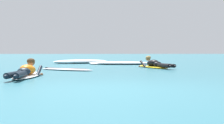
{
  "coord_description": "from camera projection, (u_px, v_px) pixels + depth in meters",
  "views": [
    {
      "loc": [
        -0.16,
        -5.66,
        0.69
      ],
      "look_at": [
        0.35,
        5.08,
        0.32
      ],
      "focal_mm": 51.3,
      "sensor_mm": 36.0,
      "label": 1
    }
  ],
  "objects": [
    {
      "name": "ground_plane",
      "position": [
        100.0,
        65.0,
        15.66
      ],
      "size": [
        120.0,
        120.0,
        0.0
      ],
      "primitive_type": "plane",
      "color": "#2D6B7A"
    },
    {
      "name": "surfer_near",
      "position": [
        26.0,
        72.0,
        8.28
      ],
      "size": [
        0.61,
        2.63,
        0.54
      ],
      "color": "white",
      "rests_on": "ground"
    },
    {
      "name": "whitewater_back",
      "position": [
        119.0,
        63.0,
        16.33
      ],
      "size": [
        3.23,
        1.36,
        0.16
      ],
      "color": "white",
      "rests_on": "ground"
    },
    {
      "name": "whitewater_front",
      "position": [
        81.0,
        62.0,
        17.6
      ],
      "size": [
        3.21,
        1.91,
        0.22
      ],
      "color": "white",
      "rests_on": "ground"
    },
    {
      "name": "drifting_surfboard",
      "position": [
        66.0,
        69.0,
        11.41
      ],
      "size": [
        2.15,
        1.62,
        0.16
      ],
      "color": "silver",
      "rests_on": "ground"
    },
    {
      "name": "surfer_far",
      "position": [
        155.0,
        65.0,
        12.96
      ],
      "size": [
        1.23,
        2.63,
        0.54
      ],
      "color": "yellow",
      "rests_on": "ground"
    }
  ]
}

